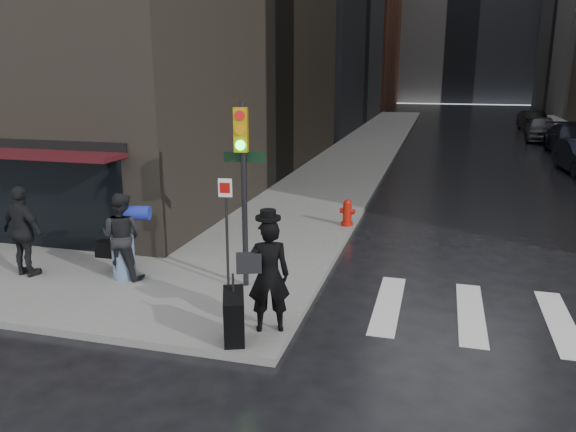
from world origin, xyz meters
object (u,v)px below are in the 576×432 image
(man_jeans, at_px, (122,236))
(parked_car_5, at_px, (533,121))
(parked_car_3, at_px, (573,140))
(parked_car_4, at_px, (541,129))
(fire_hydrant, at_px, (347,214))
(man_greycoat, at_px, (23,232))
(man_overcoat, at_px, (262,282))
(traffic_light, at_px, (241,171))

(man_jeans, height_order, parked_car_5, man_jeans)
(parked_car_3, height_order, parked_car_4, parked_car_3)
(parked_car_4, distance_m, parked_car_5, 6.30)
(man_jeans, xyz_separation_m, fire_hydrant, (4.03, 5.53, -0.61))
(parked_car_3, xyz_separation_m, parked_car_5, (-0.34, 12.58, -0.07))
(man_greycoat, xyz_separation_m, parked_car_5, (15.37, 36.70, -0.40))
(man_overcoat, distance_m, man_jeans, 4.13)
(man_overcoat, xyz_separation_m, parked_car_5, (9.46, 38.01, -0.33))
(fire_hydrant, bearing_deg, man_jeans, -126.04)
(parked_car_4, bearing_deg, man_overcoat, -100.41)
(man_greycoat, relative_size, parked_car_5, 0.44)
(man_greycoat, distance_m, parked_car_3, 28.79)
(parked_car_4, bearing_deg, parked_car_5, 92.51)
(man_overcoat, distance_m, parked_car_3, 27.26)
(man_greycoat, bearing_deg, parked_car_4, -103.74)
(man_greycoat, xyz_separation_m, parked_car_4, (15.02, 30.41, -0.35))
(man_overcoat, distance_m, parked_car_4, 33.01)
(traffic_light, distance_m, parked_car_4, 31.52)
(man_jeans, distance_m, fire_hydrant, 6.87)
(man_greycoat, bearing_deg, parked_car_3, -110.51)
(parked_car_3, distance_m, parked_car_4, 6.33)
(man_overcoat, xyz_separation_m, parked_car_4, (9.12, 31.72, -0.27))
(fire_hydrant, distance_m, parked_car_3, 20.50)
(man_overcoat, relative_size, fire_hydrant, 2.84)
(man_greycoat, relative_size, parked_car_4, 0.42)
(man_overcoat, height_order, parked_car_3, man_overcoat)
(fire_hydrant, height_order, parked_car_4, parked_car_4)
(man_jeans, bearing_deg, parked_car_3, -121.11)
(fire_hydrant, bearing_deg, man_overcoat, -92.25)
(man_jeans, bearing_deg, parked_car_4, -114.58)
(traffic_light, distance_m, parked_car_5, 37.61)
(man_jeans, relative_size, man_greycoat, 0.95)
(man_greycoat, distance_m, fire_hydrant, 8.62)
(parked_car_3, bearing_deg, traffic_light, -116.26)
(man_overcoat, relative_size, parked_car_4, 0.47)
(fire_hydrant, bearing_deg, parked_car_3, 62.36)
(man_greycoat, bearing_deg, fire_hydrant, -123.54)
(fire_hydrant, height_order, parked_car_3, parked_car_3)
(traffic_light, relative_size, fire_hydrant, 4.90)
(traffic_light, bearing_deg, parked_car_3, 56.26)
(man_overcoat, xyz_separation_m, traffic_light, (-1.03, 1.94, 1.54))
(traffic_light, relative_size, parked_car_4, 0.81)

